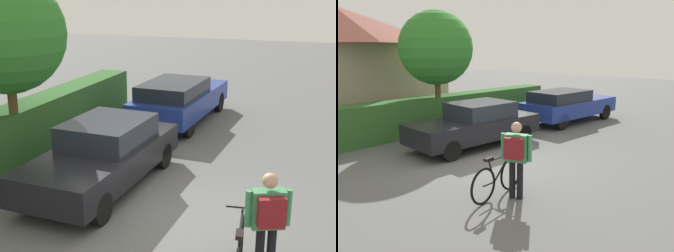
{
  "view_description": "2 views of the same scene",
  "coord_description": "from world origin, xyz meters",
  "views": [
    {
      "loc": [
        -7.42,
        -2.6,
        4.06
      ],
      "look_at": [
        1.59,
        0.56,
        1.19
      ],
      "focal_mm": 49.73,
      "sensor_mm": 36.0,
      "label": 1
    },
    {
      "loc": [
        -6.62,
        -6.61,
        3.07
      ],
      "look_at": [
        0.75,
        0.36,
        0.85
      ],
      "focal_mm": 38.2,
      "sensor_mm": 36.0,
      "label": 2
    }
  ],
  "objects": [
    {
      "name": "ground_plane",
      "position": [
        0.0,
        0.0,
        0.0
      ],
      "size": [
        60.0,
        60.0,
        0.0
      ],
      "primitive_type": "plane",
      "color": "#5B5B5B"
    },
    {
      "name": "bicycle",
      "position": [
        -1.61,
        -1.64,
        0.41
      ],
      "size": [
        1.7,
        0.5,
        0.93
      ],
      "color": "black",
      "rests_on": "ground"
    },
    {
      "name": "hedge_row",
      "position": [
        0.0,
        4.41,
        0.65
      ],
      "size": [
        14.03,
        0.9,
        1.3
      ],
      "primitive_type": "cube",
      "color": "#2F5E28",
      "rests_on": "ground"
    },
    {
      "name": "person_rider",
      "position": [
        -1.44,
        -1.99,
        0.98
      ],
      "size": [
        0.48,
        0.61,
        1.62
      ],
      "color": "black",
      "rests_on": "ground"
    },
    {
      "name": "parked_car_far",
      "position": [
        5.94,
        1.7,
        0.74
      ],
      "size": [
        4.58,
        1.98,
        1.36
      ],
      "color": "navy",
      "rests_on": "ground"
    },
    {
      "name": "parked_car_near",
      "position": [
        0.78,
        1.69,
        0.71
      ],
      "size": [
        4.35,
        1.92,
        1.39
      ],
      "color": "black",
      "rests_on": "ground"
    },
    {
      "name": "tree_kerbside",
      "position": [
        1.13,
        4.15,
        3.06
      ],
      "size": [
        2.63,
        2.63,
        4.39
      ],
      "color": "brown",
      "rests_on": "ground"
    }
  ]
}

